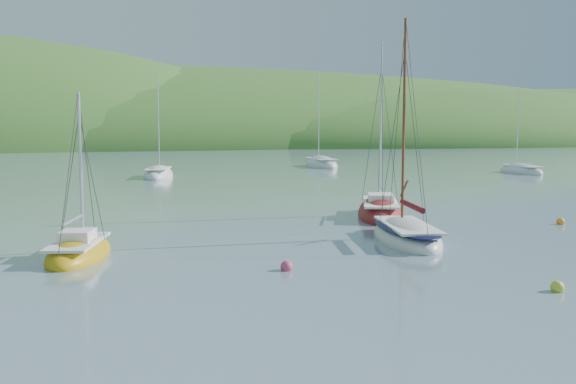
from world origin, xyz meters
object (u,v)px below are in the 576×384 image
object	(u,v)px
sloop_red	(380,213)
distant_sloop_a	(158,176)
distant_sloop_b	(321,165)
distant_sloop_d	(521,172)
daysailer_white	(406,236)
sailboat_yellow	(79,253)

from	to	relation	value
sloop_red	distant_sloop_a	distance (m)	32.63
distant_sloop_b	distant_sloop_d	world-z (taller)	distant_sloop_b
daysailer_white	sloop_red	distance (m)	7.50
distant_sloop_d	distant_sloop_a	bearing A→B (deg)	174.27
distant_sloop_a	distant_sloop_d	distance (m)	37.84
sailboat_yellow	distant_sloop_a	world-z (taller)	distant_sloop_a
sloop_red	distant_sloop_d	world-z (taller)	sloop_red
sloop_red	distant_sloop_a	world-z (taller)	distant_sloop_a
distant_sloop_d	daysailer_white	bearing A→B (deg)	-130.24
sailboat_yellow	distant_sloop_d	size ratio (longest dim) A/B	0.70
daysailer_white	sloop_red	xyz separation A→B (m)	(2.18, 7.17, -0.02)
daysailer_white	sailboat_yellow	xyz separation A→B (m)	(-13.46, 0.52, -0.06)
distant_sloop_a	distant_sloop_d	bearing A→B (deg)	4.19
distant_sloop_b	distant_sloop_d	distance (m)	23.34
distant_sloop_b	sloop_red	bearing A→B (deg)	-102.43
sloop_red	daysailer_white	bearing A→B (deg)	-83.38
distant_sloop_a	daysailer_white	bearing A→B (deg)	-67.57
sloop_red	sailboat_yellow	bearing A→B (deg)	-133.45
sloop_red	distant_sloop_b	bearing A→B (deg)	97.39
distant_sloop_a	distant_sloop_b	world-z (taller)	distant_sloop_b
sailboat_yellow	distant_sloop_d	xyz separation A→B (m)	(44.38, 32.38, 0.00)
sloop_red	distant_sloop_a	size ratio (longest dim) A/B	0.95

